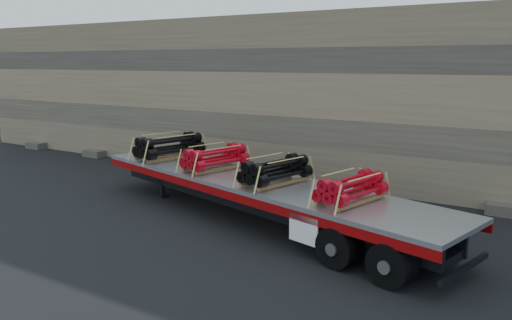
{
  "coord_description": "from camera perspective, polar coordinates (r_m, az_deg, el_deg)",
  "views": [
    {
      "loc": [
        8.22,
        -13.33,
        5.06
      ],
      "look_at": [
        -0.66,
        1.23,
        1.68
      ],
      "focal_mm": 35.0,
      "sensor_mm": 36.0,
      "label": 1
    }
  ],
  "objects": [
    {
      "name": "bundle_rear",
      "position": [
        13.46,
        10.8,
        -3.25
      ],
      "size": [
        1.51,
        2.24,
        0.73
      ],
      "primitive_type": null,
      "rotation": [
        0.0,
        0.0,
        -0.26
      ],
      "color": "red",
      "rests_on": "trailer"
    },
    {
      "name": "bundle_front",
      "position": [
        19.47,
        -9.87,
        1.48
      ],
      "size": [
        1.85,
        2.74,
        0.89
      ],
      "primitive_type": null,
      "rotation": [
        0.0,
        0.0,
        -0.26
      ],
      "color": "black",
      "rests_on": "trailer"
    },
    {
      "name": "bundle_midrear",
      "position": [
        15.19,
        2.23,
        -1.31
      ],
      "size": [
        1.63,
        2.41,
        0.78
      ],
      "primitive_type": null,
      "rotation": [
        0.0,
        0.0,
        -0.26
      ],
      "color": "black",
      "rests_on": "trailer"
    },
    {
      "name": "trailer",
      "position": [
        16.07,
        -0.13,
        -4.56
      ],
      "size": [
        14.01,
        6.08,
        1.38
      ],
      "primitive_type": null,
      "rotation": [
        0.0,
        0.0,
        -0.26
      ],
      "color": "#B9BCC1",
      "rests_on": "ground"
    },
    {
      "name": "ground",
      "position": [
        16.46,
        -0.26,
        -6.69
      ],
      "size": [
        120.0,
        120.0,
        0.0
      ],
      "primitive_type": "plane",
      "color": "black",
      "rests_on": "ground"
    },
    {
      "name": "bundle_midfront",
      "position": [
        17.28,
        -4.69,
        0.21
      ],
      "size": [
        1.64,
        2.44,
        0.79
      ],
      "primitive_type": null,
      "rotation": [
        0.0,
        0.0,
        -0.26
      ],
      "color": "red",
      "rests_on": "trailer"
    },
    {
      "name": "rock_wall",
      "position": [
        21.52,
        8.93,
        6.92
      ],
      "size": [
        44.0,
        3.0,
        7.0
      ],
      "primitive_type": "cube",
      "color": "#7A6B54",
      "rests_on": "ground"
    }
  ]
}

